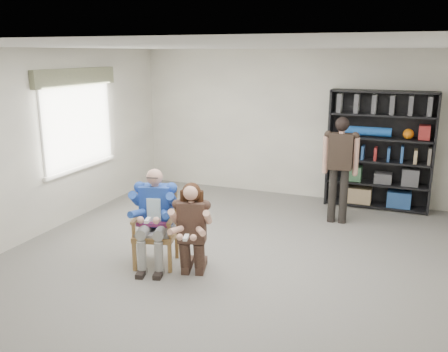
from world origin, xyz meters
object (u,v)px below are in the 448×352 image
at_px(seated_man, 155,218).
at_px(kneeling_woman, 192,231).
at_px(bookshelf, 379,151).
at_px(standing_man, 339,171).
at_px(armchair, 155,229).

height_order(seated_man, kneeling_woman, seated_man).
xyz_separation_m(seated_man, bookshelf, (2.50, 3.59, 0.40)).
relative_size(kneeling_woman, standing_man, 0.68).
xyz_separation_m(kneeling_woman, bookshelf, (1.92, 3.71, 0.45)).
distance_m(armchair, seated_man, 0.15).
height_order(armchair, seated_man, seated_man).
bearing_deg(bookshelf, kneeling_woman, -117.40).
height_order(seated_man, standing_man, standing_man).
distance_m(armchair, bookshelf, 4.41).
bearing_deg(bookshelf, seated_man, -124.89).
bearing_deg(kneeling_woman, seated_man, 152.86).
bearing_deg(seated_man, bookshelf, 39.66).
height_order(kneeling_woman, bookshelf, bookshelf).
bearing_deg(kneeling_woman, armchair, 152.86).
bearing_deg(seated_man, standing_man, 36.53).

